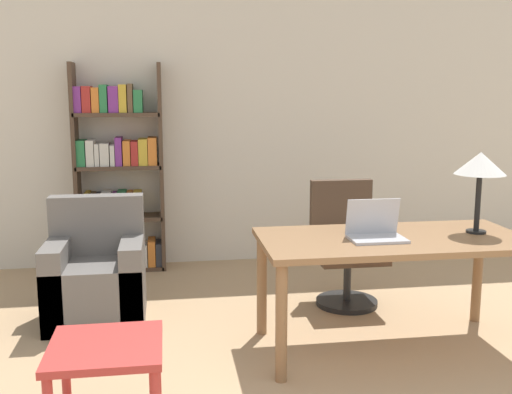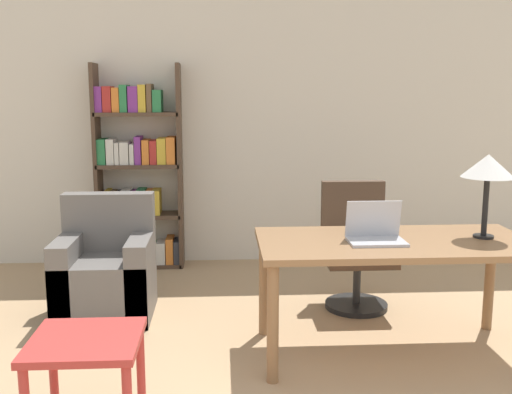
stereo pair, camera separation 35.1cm
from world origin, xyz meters
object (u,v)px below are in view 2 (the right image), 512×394
(desk, at_px, (394,254))
(office_chair, at_px, (356,248))
(side_table_blue, at_px, (86,357))
(laptop, at_px, (375,233))
(armchair, at_px, (106,274))
(bookshelf, at_px, (137,179))
(table_lamp, at_px, (488,168))

(desk, distance_m, office_chair, 0.92)
(desk, distance_m, side_table_blue, 1.98)
(laptop, height_order, armchair, laptop)
(desk, distance_m, bookshelf, 2.82)
(office_chair, relative_size, armchair, 1.08)
(table_lamp, relative_size, side_table_blue, 0.98)
(desk, relative_size, laptop, 4.97)
(desk, bearing_deg, office_chair, 92.50)
(office_chair, bearing_deg, table_lamp, -54.22)
(table_lamp, relative_size, bookshelf, 0.28)
(desk, xyz_separation_m, office_chair, (-0.04, 0.90, -0.20))
(table_lamp, bearing_deg, armchair, 163.14)
(table_lamp, xyz_separation_m, armchair, (-2.56, 0.78, -0.89))
(side_table_blue, distance_m, bookshelf, 3.05)
(desk, bearing_deg, bookshelf, 132.18)
(desk, distance_m, laptop, 0.20)
(laptop, xyz_separation_m, bookshelf, (-1.76, 2.12, 0.05))
(laptop, relative_size, table_lamp, 0.65)
(side_table_blue, bearing_deg, armchair, 97.72)
(laptop, bearing_deg, table_lamp, 5.11)
(table_lamp, distance_m, bookshelf, 3.24)
(side_table_blue, bearing_deg, laptop, 29.40)
(side_table_blue, height_order, bookshelf, bookshelf)
(side_table_blue, bearing_deg, bookshelf, 92.96)
(table_lamp, bearing_deg, bookshelf, 140.34)
(armchair, bearing_deg, office_chair, 2.77)
(side_table_blue, bearing_deg, office_chair, 47.25)
(bookshelf, bearing_deg, armchair, -93.57)
(office_chair, bearing_deg, armchair, -177.23)
(laptop, distance_m, bookshelf, 2.75)
(side_table_blue, relative_size, armchair, 0.60)
(table_lamp, height_order, office_chair, table_lamp)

